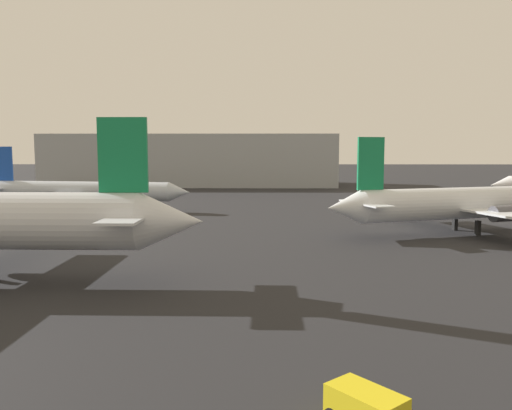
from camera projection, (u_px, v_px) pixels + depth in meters
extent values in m
cone|color=silver|center=(171.00, 221.00, 33.26)|extent=(4.14, 3.77, 3.71)
cube|color=silver|center=(132.00, 216.00, 33.29)|extent=(2.47, 8.27, 0.16)
cube|color=#147F4C|center=(123.00, 155.00, 32.89)|extent=(3.14, 0.34, 4.75)
cylinder|color=silver|center=(478.00, 202.00, 54.73)|extent=(27.12, 11.76, 3.29)
cone|color=silver|center=(345.00, 207.00, 50.05)|extent=(4.47, 4.26, 3.29)
cube|color=silver|center=(467.00, 208.00, 54.37)|extent=(10.93, 22.62, 0.21)
cube|color=silver|center=(366.00, 203.00, 50.70)|extent=(4.31, 7.66, 0.14)
cube|color=#147F4C|center=(371.00, 164.00, 50.41)|extent=(2.75, 1.13, 5.11)
cylinder|color=#4C4C54|center=(447.00, 205.00, 58.69)|extent=(2.99, 2.33, 1.58)
cylinder|color=#4C4C54|center=(504.00, 214.00, 50.59)|extent=(2.99, 2.33, 1.58)
cube|color=black|center=(455.00, 223.00, 56.24)|extent=(0.55, 0.55, 1.52)
cube|color=black|center=(478.00, 228.00, 52.92)|extent=(0.55, 0.55, 1.52)
cylinder|color=#B2BCCC|center=(83.00, 191.00, 74.47)|extent=(25.95, 6.40, 2.69)
cone|color=#B2BCCC|center=(179.00, 192.00, 72.23)|extent=(3.31, 3.09, 2.69)
cube|color=#B2BCCC|center=(74.00, 193.00, 74.71)|extent=(7.05, 23.68, 0.19)
cube|color=#B2BCCC|center=(3.00, 188.00, 76.38)|extent=(2.90, 6.99, 0.13)
cube|color=#1947B2|center=(4.00, 164.00, 75.94)|extent=(2.59, 0.61, 4.98)
cylinder|color=#4C4C54|center=(94.00, 192.00, 78.97)|extent=(2.61, 1.79, 1.45)
cylinder|color=#4C4C54|center=(63.00, 197.00, 70.24)|extent=(2.61, 1.79, 1.45)
cube|color=black|center=(138.00, 206.00, 73.40)|extent=(0.46, 0.46, 1.48)
cube|color=black|center=(80.00, 204.00, 76.48)|extent=(0.46, 0.46, 1.48)
cube|color=black|center=(69.00, 206.00, 73.30)|extent=(0.46, 0.46, 1.48)
cone|color=white|center=(500.00, 185.00, 80.63)|extent=(3.52, 3.28, 2.88)
cube|color=gold|center=(366.00, 406.00, 16.14)|extent=(2.54, 2.67, 1.00)
cylinder|color=black|center=(357.00, 405.00, 17.20)|extent=(0.54, 0.59, 0.60)
cube|color=#999EA3|center=(193.00, 160.00, 127.86)|extent=(68.42, 22.65, 12.25)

